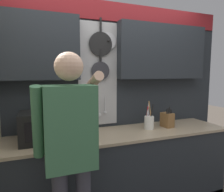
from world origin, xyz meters
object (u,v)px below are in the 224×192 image
microwave (47,126)px  utensil_crock (149,122)px  person (71,144)px  knife_block (167,120)px

microwave → utensil_crock: utensil_crock is taller
microwave → utensil_crock: 1.18m
microwave → person: bearing=-76.2°
person → knife_block: bearing=24.0°
knife_block → microwave: bearing=-180.0°
utensil_crock → knife_block: bearing=-0.1°
microwave → person: (0.14, -0.58, -0.01)m
microwave → knife_block: bearing=0.0°
knife_block → utensil_crock: 0.26m
microwave → utensil_crock: size_ratio=1.52×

